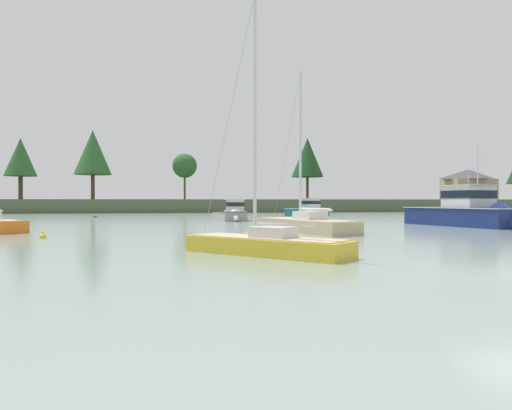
# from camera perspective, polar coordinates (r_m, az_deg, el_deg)

# --- Properties ---
(ground_plane) EXTENTS (485.64, 485.64, 0.00)m
(ground_plane) POSITION_cam_1_polar(r_m,az_deg,el_deg) (14.30, 28.38, -7.36)
(ground_plane) COLOR gray
(far_shore_bank) EXTENTS (218.54, 45.07, 2.19)m
(far_shore_bank) POSITION_cam_1_polar(r_m,az_deg,el_deg) (99.38, -5.36, 0.02)
(far_shore_bank) COLOR #4C563D
(far_shore_bank) RESTS_ON ground
(dinghy_white) EXTENTS (3.12, 3.23, 0.49)m
(dinghy_white) POSITION_cam_1_polar(r_m,az_deg,el_deg) (68.12, -4.11, -1.02)
(dinghy_white) COLOR white
(dinghy_white) RESTS_ON ground
(cruiser_teal) EXTENTS (7.26, 5.26, 3.99)m
(cruiser_teal) POSITION_cam_1_polar(r_m,az_deg,el_deg) (62.55, 6.61, -0.79)
(cruiser_teal) COLOR #196B70
(cruiser_teal) RESTS_ON ground
(cruiser_grey) EXTENTS (2.82, 7.18, 3.96)m
(cruiser_grey) POSITION_cam_1_polar(r_m,az_deg,el_deg) (46.60, -2.52, -1.27)
(cruiser_grey) COLOR gray
(cruiser_grey) RESTS_ON ground
(sailboat_black) EXTENTS (8.29, 6.61, 11.16)m
(sailboat_black) POSITION_cam_1_polar(r_m,az_deg,el_deg) (77.14, 24.57, -0.80)
(sailboat_black) COLOR black
(sailboat_black) RESTS_ON ground
(sailboat_sand) EXTENTS (4.55, 8.48, 10.66)m
(sailboat_sand) POSITION_cam_1_polar(r_m,az_deg,el_deg) (29.57, 6.06, -2.81)
(sailboat_sand) COLOR tan
(sailboat_sand) RESTS_ON ground
(sailboat_yellow) EXTENTS (5.61, 5.90, 9.94)m
(sailboat_yellow) POSITION_cam_1_polar(r_m,az_deg,el_deg) (17.17, 1.26, -5.30)
(sailboat_yellow) COLOR gold
(sailboat_yellow) RESTS_ON ground
(cruiser_navy) EXTENTS (5.56, 11.16, 5.99)m
(cruiser_navy) POSITION_cam_1_polar(r_m,az_deg,el_deg) (39.35, 24.74, -1.42)
(cruiser_navy) COLOR navy
(cruiser_navy) RESTS_ON ground
(mooring_buoy_green) EXTENTS (0.48, 0.48, 0.54)m
(mooring_buoy_green) POSITION_cam_1_polar(r_m,az_deg,el_deg) (58.40, -18.78, -1.34)
(mooring_buoy_green) COLOR #1E8C47
(mooring_buoy_green) RESTS_ON ground
(mooring_buoy_yellow) EXTENTS (0.36, 0.36, 0.41)m
(mooring_buoy_yellow) POSITION_cam_1_polar(r_m,az_deg,el_deg) (27.14, -24.25, -3.50)
(mooring_buoy_yellow) COLOR yellow
(mooring_buoy_yellow) RESTS_ON ground
(shore_tree_inland_a) EXTENTS (6.84, 6.84, 13.25)m
(shore_tree_inland_a) POSITION_cam_1_polar(r_m,az_deg,el_deg) (102.84, 6.20, 5.68)
(shore_tree_inland_a) COLOR brown
(shore_tree_inland_a) RESTS_ON far_shore_bank
(shore_tree_center_left) EXTENTS (6.81, 6.81, 12.99)m
(shore_tree_center_left) POSITION_cam_1_polar(r_m,az_deg,el_deg) (94.07, -19.04, 5.99)
(shore_tree_center_left) COLOR brown
(shore_tree_center_left) RESTS_ON far_shore_bank
(shore_tree_inland_c) EXTENTS (6.13, 6.13, 12.12)m
(shore_tree_inland_c) POSITION_cam_1_polar(r_m,az_deg,el_deg) (104.39, -26.46, 5.15)
(shore_tree_inland_c) COLOR brown
(shore_tree_inland_c) RESTS_ON far_shore_bank
(shore_tree_center) EXTENTS (5.09, 5.09, 9.61)m
(shore_tree_center) POSITION_cam_1_polar(r_m,az_deg,el_deg) (99.99, -8.57, 4.68)
(shore_tree_center) COLOR brown
(shore_tree_center) RESTS_ON far_shore_bank
(cottage_behind_trees) EXTENTS (11.38, 8.11, 7.27)m
(cottage_behind_trees) POSITION_cam_1_polar(r_m,az_deg,el_deg) (124.31, 24.17, 2.31)
(cottage_behind_trees) COLOR tan
(cottage_behind_trees) RESTS_ON far_shore_bank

